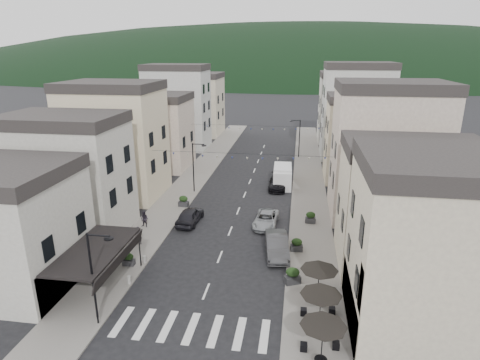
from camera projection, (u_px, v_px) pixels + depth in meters
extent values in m
plane|color=black|center=(182.00, 352.00, 22.66)|extent=(700.00, 700.00, 0.00)
cube|color=slate|center=(195.00, 176.00, 53.78)|extent=(4.00, 76.00, 0.12)
cube|color=slate|center=(309.00, 181.00, 51.68)|extent=(4.00, 76.00, 0.12)
ellipsoid|color=black|center=(294.00, 72.00, 304.71)|extent=(640.00, 360.00, 70.00)
cube|color=#B8AB92|center=(444.00, 257.00, 22.84)|extent=(10.00, 8.00, 10.00)
cube|color=black|center=(95.00, 250.00, 27.42)|extent=(3.60, 7.50, 0.15)
cube|color=black|center=(120.00, 258.00, 27.32)|extent=(0.34, 7.50, 0.99)
cylinder|color=black|center=(96.00, 303.00, 24.39)|extent=(0.10, 0.10, 3.20)
cylinder|color=black|center=(140.00, 249.00, 30.97)|extent=(0.10, 0.10, 3.20)
cube|color=#ADAA9F|center=(69.00, 180.00, 36.30)|extent=(10.00, 7.00, 10.00)
cube|color=#262323|center=(60.00, 120.00, 34.60)|extent=(10.20, 7.14, 1.00)
cube|color=beige|center=(116.00, 145.00, 45.39)|extent=(10.00, 8.00, 12.00)
cube|color=#262323|center=(110.00, 86.00, 43.38)|extent=(10.20, 8.16, 1.00)
cube|color=#AC978B|center=(154.00, 134.00, 57.06)|extent=(10.00, 8.00, 9.50)
cube|color=#262323|center=(151.00, 97.00, 55.43)|extent=(10.20, 8.16, 1.00)
cube|color=#ABAAA5|center=(178.00, 110.00, 67.80)|extent=(10.00, 7.00, 13.00)
cube|color=#262323|center=(176.00, 67.00, 65.63)|extent=(10.20, 7.14, 1.00)
cube|color=#B8AB92|center=(196.00, 106.00, 79.40)|extent=(10.00, 9.00, 11.00)
cube|color=#262323|center=(195.00, 75.00, 77.53)|extent=(10.20, 9.18, 1.00)
cube|color=#B8AB92|center=(408.00, 212.00, 30.51)|extent=(10.00, 7.00, 9.00)
cube|color=#262323|center=(417.00, 148.00, 28.96)|extent=(10.20, 7.14, 1.00)
cube|color=#AC978B|center=(385.00, 156.00, 39.37)|extent=(10.00, 8.00, 12.50)
cube|color=#262323|center=(393.00, 86.00, 37.28)|extent=(10.20, 8.16, 1.00)
cube|color=beige|center=(366.00, 142.00, 51.04)|extent=(10.00, 7.00, 10.00)
cube|color=#262323|center=(370.00, 99.00, 49.33)|extent=(10.20, 7.14, 1.00)
cube|color=#ABAAA5|center=(356.00, 114.00, 61.78)|extent=(10.00, 8.00, 13.50)
cube|color=#262323|center=(360.00, 65.00, 59.53)|extent=(10.20, 8.16, 1.00)
cube|color=#ADAA9F|center=(347.00, 110.00, 73.37)|extent=(10.00, 9.00, 11.50)
cube|color=#262323|center=(350.00, 75.00, 71.43)|extent=(10.20, 9.18, 1.00)
cylinder|color=black|center=(322.00, 347.00, 21.19)|extent=(0.06, 0.06, 2.30)
cone|color=black|center=(323.00, 330.00, 20.85)|extent=(2.50, 2.50, 0.55)
cylinder|color=black|center=(321.00, 359.00, 21.43)|extent=(0.70, 0.70, 0.04)
cylinder|color=black|center=(320.00, 314.00, 23.82)|extent=(0.06, 0.06, 2.30)
cone|color=black|center=(321.00, 299.00, 23.48)|extent=(2.50, 2.50, 0.55)
cylinder|color=black|center=(319.00, 325.00, 24.06)|extent=(0.70, 0.70, 0.04)
cylinder|color=black|center=(318.00, 288.00, 26.45)|extent=(0.06, 0.06, 2.30)
cone|color=black|center=(319.00, 273.00, 26.11)|extent=(2.50, 2.50, 0.55)
cylinder|color=black|center=(317.00, 298.00, 26.69)|extent=(0.70, 0.70, 0.04)
cylinder|color=black|center=(92.00, 278.00, 24.46)|extent=(0.14, 0.14, 6.00)
cylinder|color=black|center=(98.00, 235.00, 23.47)|extent=(1.40, 0.10, 0.10)
cylinder|color=black|center=(109.00, 238.00, 23.42)|extent=(0.56, 0.56, 0.08)
cylinder|color=black|center=(193.00, 168.00, 47.03)|extent=(0.14, 0.14, 6.00)
cylinder|color=black|center=(198.00, 144.00, 46.03)|extent=(1.40, 0.10, 0.10)
cylinder|color=black|center=(204.00, 146.00, 45.99)|extent=(0.56, 0.56, 0.08)
cylinder|color=black|center=(299.00, 139.00, 62.24)|extent=(0.14, 0.14, 6.00)
cylinder|color=black|center=(296.00, 120.00, 61.44)|extent=(1.40, 0.10, 0.10)
cylinder|color=black|center=(291.00, 121.00, 61.58)|extent=(0.56, 0.56, 0.08)
cylinder|color=gray|center=(129.00, 280.00, 28.97)|extent=(0.26, 0.26, 0.60)
cylinder|color=gray|center=(144.00, 259.00, 31.79)|extent=(0.26, 0.26, 0.60)
cylinder|color=gray|center=(288.00, 277.00, 29.25)|extent=(0.26, 0.26, 0.60)
cylinder|color=black|center=(240.00, 154.00, 41.48)|extent=(19.00, 0.02, 0.02)
cone|color=beige|center=(159.00, 152.00, 42.76)|extent=(0.28, 0.28, 0.24)
cone|color=navy|center=(173.00, 154.00, 42.57)|extent=(0.28, 0.28, 0.24)
cone|color=beige|center=(188.00, 155.00, 42.37)|extent=(0.28, 0.28, 0.24)
cone|color=navy|center=(202.00, 156.00, 42.17)|extent=(0.28, 0.28, 0.24)
cone|color=beige|center=(217.00, 157.00, 41.96)|extent=(0.28, 0.28, 0.24)
cone|color=navy|center=(232.00, 158.00, 41.74)|extent=(0.28, 0.28, 0.24)
cone|color=beige|center=(247.00, 158.00, 41.52)|extent=(0.28, 0.28, 0.24)
cone|color=navy|center=(262.00, 159.00, 41.29)|extent=(0.28, 0.28, 0.24)
cone|color=beige|center=(278.00, 159.00, 41.06)|extent=(0.28, 0.28, 0.24)
cone|color=navy|center=(293.00, 159.00, 40.81)|extent=(0.28, 0.28, 0.24)
cone|color=beige|center=(309.00, 159.00, 40.57)|extent=(0.28, 0.28, 0.24)
cone|color=navy|center=(325.00, 159.00, 40.32)|extent=(0.28, 0.28, 0.24)
cylinder|color=black|center=(256.00, 126.00, 56.52)|extent=(19.00, 0.02, 0.02)
cone|color=beige|center=(196.00, 125.00, 57.80)|extent=(0.28, 0.28, 0.24)
cone|color=navy|center=(207.00, 126.00, 57.61)|extent=(0.28, 0.28, 0.24)
cone|color=beige|center=(218.00, 127.00, 57.41)|extent=(0.28, 0.28, 0.24)
cone|color=navy|center=(229.00, 128.00, 57.21)|extent=(0.28, 0.28, 0.24)
cone|color=beige|center=(240.00, 129.00, 57.00)|extent=(0.28, 0.28, 0.24)
cone|color=navy|center=(251.00, 129.00, 56.79)|extent=(0.28, 0.28, 0.24)
cone|color=beige|center=(262.00, 129.00, 56.56)|extent=(0.28, 0.28, 0.24)
cone|color=navy|center=(273.00, 130.00, 56.34)|extent=(0.28, 0.28, 0.24)
cone|color=beige|center=(284.00, 130.00, 56.10)|extent=(0.28, 0.28, 0.24)
cone|color=navy|center=(296.00, 129.00, 55.86)|extent=(0.28, 0.28, 0.24)
cone|color=beige|center=(307.00, 129.00, 55.61)|extent=(0.28, 0.28, 0.24)
cone|color=navy|center=(319.00, 129.00, 55.36)|extent=(0.28, 0.28, 0.24)
imported|color=black|center=(277.00, 243.00, 33.76)|extent=(2.33, 4.58, 1.49)
imported|color=#363739|center=(277.00, 245.00, 33.16)|extent=(2.44, 5.25, 1.67)
imported|color=#919499|center=(266.00, 219.00, 38.67)|extent=(2.46, 4.81, 1.30)
imported|color=black|center=(278.00, 183.00, 49.03)|extent=(2.09, 5.04, 1.46)
imported|color=black|center=(190.00, 216.00, 39.22)|extent=(2.08, 4.66, 1.56)
cube|color=white|center=(283.00, 176.00, 50.16)|extent=(2.38, 5.60, 2.30)
cube|color=white|center=(283.00, 169.00, 49.13)|extent=(2.26, 3.75, 0.57)
cylinder|color=black|center=(275.00, 187.00, 48.53)|extent=(0.32, 0.81, 0.80)
cylinder|color=black|center=(290.00, 188.00, 48.34)|extent=(0.32, 0.81, 0.80)
cylinder|color=black|center=(275.00, 177.00, 52.44)|extent=(0.32, 0.81, 0.80)
cylinder|color=black|center=(290.00, 177.00, 52.25)|extent=(0.32, 0.81, 0.80)
imported|color=black|center=(139.00, 236.00, 34.71)|extent=(0.68, 0.56, 1.60)
imported|color=black|center=(145.00, 219.00, 38.06)|extent=(0.84, 0.70, 1.57)
cube|color=#2C2B2E|center=(129.00, 262.00, 31.47)|extent=(0.93, 0.51, 0.46)
ellipsoid|color=black|center=(128.00, 257.00, 31.31)|extent=(0.81, 0.52, 0.59)
cube|color=#2E2D30|center=(184.00, 204.00, 43.28)|extent=(1.12, 0.69, 0.54)
ellipsoid|color=black|center=(183.00, 199.00, 43.09)|extent=(0.94, 0.60, 0.69)
cube|color=#28282A|center=(292.00, 280.00, 29.00)|extent=(1.28, 1.04, 0.56)
ellipsoid|color=black|center=(293.00, 272.00, 28.81)|extent=(0.99, 0.63, 0.72)
cube|color=#29292B|center=(297.00, 248.00, 33.69)|extent=(1.06, 0.64, 0.51)
ellipsoid|color=black|center=(297.00, 242.00, 33.52)|extent=(0.90, 0.57, 0.65)
cube|color=#313133|center=(310.00, 220.00, 39.17)|extent=(1.03, 0.58, 0.51)
ellipsoid|color=black|center=(311.00, 215.00, 39.00)|extent=(0.89, 0.57, 0.65)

